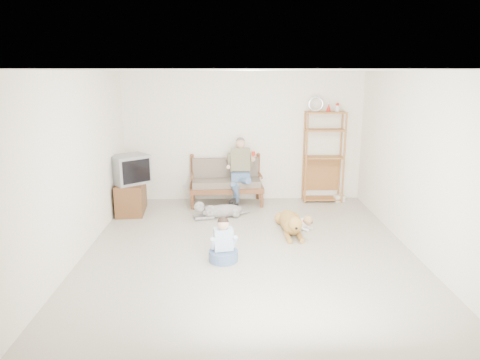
{
  "coord_description": "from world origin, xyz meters",
  "views": [
    {
      "loc": [
        -0.28,
        -6.18,
        2.67
      ],
      "look_at": [
        -0.11,
        1.0,
        0.86
      ],
      "focal_mm": 32.0,
      "sensor_mm": 36.0,
      "label": 1
    }
  ],
  "objects_px": {
    "etagere": "(324,156)",
    "golden_retriever": "(291,223)",
    "loveseat": "(226,181)",
    "tv_stand": "(131,197)"
  },
  "relations": [
    {
      "from": "loveseat",
      "to": "tv_stand",
      "type": "distance_m",
      "value": 1.95
    },
    {
      "from": "etagere",
      "to": "tv_stand",
      "type": "distance_m",
      "value": 4.02
    },
    {
      "from": "etagere",
      "to": "tv_stand",
      "type": "height_order",
      "value": "etagere"
    },
    {
      "from": "loveseat",
      "to": "tv_stand",
      "type": "relative_size",
      "value": 1.64
    },
    {
      "from": "etagere",
      "to": "tv_stand",
      "type": "relative_size",
      "value": 2.35
    },
    {
      "from": "tv_stand",
      "to": "golden_retriever",
      "type": "relative_size",
      "value": 0.68
    },
    {
      "from": "tv_stand",
      "to": "etagere",
      "type": "bearing_deg",
      "value": 4.94
    },
    {
      "from": "etagere",
      "to": "golden_retriever",
      "type": "height_order",
      "value": "etagere"
    },
    {
      "from": "etagere",
      "to": "golden_retriever",
      "type": "distance_m",
      "value": 2.2
    },
    {
      "from": "etagere",
      "to": "golden_retriever",
      "type": "bearing_deg",
      "value": -116.67
    }
  ]
}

